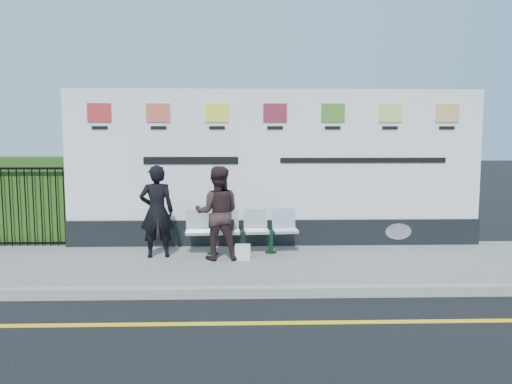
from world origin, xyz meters
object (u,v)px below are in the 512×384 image
at_px(woman_left, 157,211).
at_px(billboard, 275,178).
at_px(bench, 242,242).
at_px(woman_right, 218,213).

bearing_deg(woman_left, billboard, -164.85).
height_order(bench, woman_right, woman_right).
distance_m(bench, woman_right, 0.82).
bearing_deg(woman_right, bench, -136.07).
xyz_separation_m(woman_left, woman_right, (1.07, -0.18, -0.00)).
height_order(billboard, woman_left, billboard).
xyz_separation_m(bench, woman_left, (-1.48, -0.22, 0.59)).
relative_size(billboard, woman_left, 4.95).
bearing_deg(woman_left, woman_right, 161.07).
height_order(bench, woman_left, woman_left).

